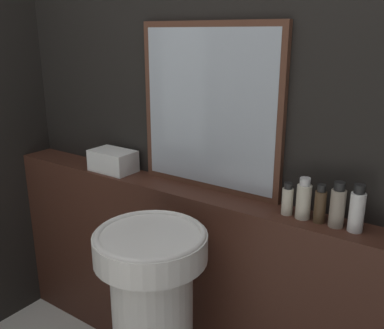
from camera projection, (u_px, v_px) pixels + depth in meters
name	position (u px, v px, depth m)	size (l,w,h in m)	color
wall_back	(234.00, 115.00, 1.77)	(8.00, 0.06, 2.50)	black
vanity_counter	(216.00, 293.00, 1.91)	(2.43, 0.18, 0.92)	#422319
pedestal_sink	(153.00, 324.00, 1.67)	(0.42, 0.42, 0.89)	white
mirror	(209.00, 109.00, 1.77)	(0.67, 0.03, 0.70)	#563323
towel_stack	(113.00, 161.00, 2.09)	(0.22, 0.14, 0.10)	white
shampoo_bottle	(287.00, 200.00, 1.59)	(0.04, 0.04, 0.12)	beige
conditioner_bottle	(304.00, 200.00, 1.55)	(0.05, 0.05, 0.16)	beige
lotion_bottle	(320.00, 205.00, 1.52)	(0.04, 0.04, 0.14)	#4C3823
body_wash_bottle	(337.00, 206.00, 1.48)	(0.05, 0.05, 0.16)	gray
hand_soap_bottle	(357.00, 210.00, 1.45)	(0.05, 0.05, 0.17)	white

